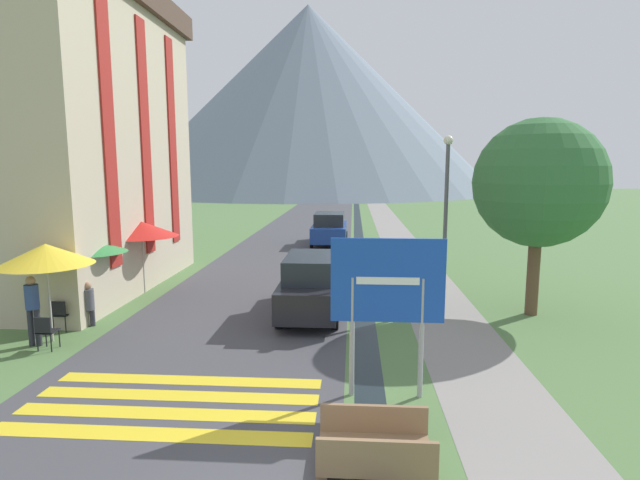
{
  "coord_description": "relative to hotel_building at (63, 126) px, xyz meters",
  "views": [
    {
      "loc": [
        0.84,
        -5.28,
        4.39
      ],
      "look_at": [
        -0.18,
        10.0,
        2.13
      ],
      "focal_mm": 28.0,
      "sensor_mm": 36.0,
      "label": 1
    }
  ],
  "objects": [
    {
      "name": "ground_plane",
      "position": [
        9.4,
        8.0,
        -5.79
      ],
      "size": [
        160.0,
        160.0,
        0.0
      ],
      "primitive_type": "plane",
      "color": "#517542"
    },
    {
      "name": "road",
      "position": [
        6.9,
        18.0,
        -5.79
      ],
      "size": [
        6.4,
        60.0,
        0.01
      ],
      "color": "#424247",
      "rests_on": "ground_plane"
    },
    {
      "name": "footpath",
      "position": [
        13.0,
        18.0,
        -5.79
      ],
      "size": [
        2.2,
        60.0,
        0.01
      ],
      "color": "gray",
      "rests_on": "ground_plane"
    },
    {
      "name": "drainage_channel",
      "position": [
        10.6,
        18.0,
        -5.79
      ],
      "size": [
        0.6,
        60.0,
        0.0
      ],
      "color": "black",
      "rests_on": "ground_plane"
    },
    {
      "name": "crosswalk_marking",
      "position": [
        6.9,
        -8.74,
        -5.78
      ],
      "size": [
        5.44,
        2.54,
        0.01
      ],
      "color": "yellow",
      "rests_on": "ground_plane"
    },
    {
      "name": "mountain_distant",
      "position": [
        2.03,
        74.11,
        10.42
      ],
      "size": [
        65.94,
        65.94,
        32.41
      ],
      "color": "slate",
      "rests_on": "ground_plane"
    },
    {
      "name": "hotel_building",
      "position": [
        0.0,
        0.0,
        0.0
      ],
      "size": [
        6.38,
        10.08,
        10.72
      ],
      "color": "#BCAD93",
      "rests_on": "ground_plane"
    },
    {
      "name": "road_sign",
      "position": [
        10.89,
        -8.13,
        -3.74
      ],
      "size": [
        2.13,
        0.11,
        3.08
      ],
      "color": "#9E9EA3",
      "rests_on": "ground_plane"
    },
    {
      "name": "footbridge",
      "position": [
        10.6,
        -10.33,
        -5.56
      ],
      "size": [
        1.7,
        1.1,
        0.65
      ],
      "color": "#846647",
      "rests_on": "ground_plane"
    },
    {
      "name": "parked_car_near",
      "position": [
        9.0,
        -2.84,
        -4.88
      ],
      "size": [
        1.74,
        4.46,
        1.82
      ],
      "color": "black",
      "rests_on": "ground_plane"
    },
    {
      "name": "parked_car_far",
      "position": [
        8.9,
        10.8,
        -4.88
      ],
      "size": [
        2.0,
        4.44,
        1.82
      ],
      "color": "navy",
      "rests_on": "ground_plane"
    },
    {
      "name": "cafe_chair_nearest",
      "position": [
        2.9,
        -6.24,
        -5.28
      ],
      "size": [
        0.4,
        0.4,
        0.85
      ],
      "rotation": [
        0.0,
        0.0,
        -0.15
      ],
      "color": "black",
      "rests_on": "ground_plane"
    },
    {
      "name": "cafe_chair_near_right",
      "position": [
        2.45,
        -4.6,
        -5.28
      ],
      "size": [
        0.4,
        0.4,
        0.85
      ],
      "rotation": [
        0.0,
        0.0,
        -0.31
      ],
      "color": "black",
      "rests_on": "ground_plane"
    },
    {
      "name": "cafe_chair_near_left",
      "position": [
        2.43,
        -4.84,
        -5.28
      ],
      "size": [
        0.4,
        0.4,
        0.85
      ],
      "rotation": [
        0.0,
        0.0,
        -0.43
      ],
      "color": "black",
      "rests_on": "ground_plane"
    },
    {
      "name": "cafe_umbrella_front_yellow",
      "position": [
        2.66,
        -5.63,
        -3.55
      ],
      "size": [
        2.26,
        2.26,
        2.51
      ],
      "color": "#B7B2A8",
      "rests_on": "ground_plane"
    },
    {
      "name": "cafe_umbrella_middle_green",
      "position": [
        2.54,
        -3.18,
        -3.75
      ],
      "size": [
        1.96,
        1.96,
        2.23
      ],
      "color": "#B7B2A8",
      "rests_on": "ground_plane"
    },
    {
      "name": "cafe_umbrella_rear_red",
      "position": [
        2.94,
        -0.65,
        -3.53
      ],
      "size": [
        2.49,
        2.49,
        2.52
      ],
      "color": "#B7B2A8",
      "rests_on": "ground_plane"
    },
    {
      "name": "person_standing_terrace",
      "position": [
        2.42,
        -5.94,
        -4.77
      ],
      "size": [
        0.32,
        0.32,
        1.76
      ],
      "color": "#282833",
      "rests_on": "ground_plane"
    },
    {
      "name": "person_seated_far",
      "position": [
        2.94,
        -4.35,
        -5.1
      ],
      "size": [
        0.32,
        0.32,
        1.26
      ],
      "color": "#282833",
      "rests_on": "ground_plane"
    },
    {
      "name": "streetlamp",
      "position": [
        13.04,
        -2.0,
        -2.65
      ],
      "size": [
        0.28,
        0.28,
        5.31
      ],
      "color": "#515156",
      "rests_on": "ground_plane"
    },
    {
      "name": "tree_by_path",
      "position": [
        15.59,
        -2.41,
        -1.88
      ],
      "size": [
        3.73,
        3.73,
        5.79
      ],
      "color": "brown",
      "rests_on": "ground_plane"
    }
  ]
}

